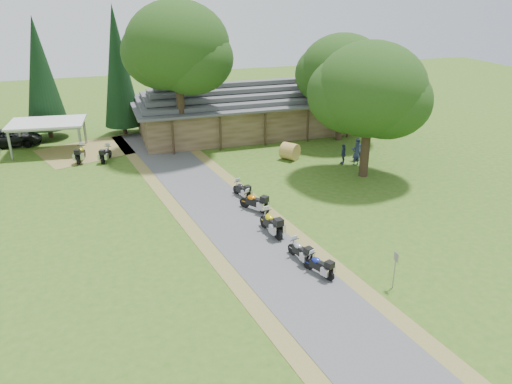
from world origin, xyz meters
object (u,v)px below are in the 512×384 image
object	(u,v)px
motorcycle_row_d	(254,201)
motorcycle_carport_a	(81,153)
motorcycle_row_e	(242,189)
motorcycle_row_a	(319,264)
motorcycle_row_b	(300,250)
motorcycle_carport_b	(106,153)
carport	(49,137)
car_dark_suv	(9,134)
lodge	(249,107)
hay_bale	(290,151)
motorcycle_row_c	(271,222)

from	to	relation	value
motorcycle_row_d	motorcycle_carport_a	bearing A→B (deg)	2.89
motorcycle_row_e	motorcycle_row_a	bearing A→B (deg)	167.37
motorcycle_row_b	motorcycle_carport_a	xyz separation A→B (m)	(-10.57, 19.68, 0.09)
motorcycle_row_d	motorcycle_carport_b	distance (m)	15.17
carport	car_dark_suv	xyz separation A→B (m)	(-3.41, 2.82, -0.21)
motorcycle_row_b	carport	bearing A→B (deg)	15.89
lodge	motorcycle_row_a	world-z (taller)	lodge
motorcycle_carport_b	motorcycle_carport_a	bearing A→B (deg)	97.18
motorcycle_row_b	motorcycle_row_e	world-z (taller)	motorcycle_row_b
motorcycle_row_a	motorcycle_row_e	bearing A→B (deg)	-18.60
motorcycle_row_a	motorcycle_carport_b	xyz separation A→B (m)	(-8.98, 20.70, 0.06)
carport	hay_bale	size ratio (longest dim) A/B	4.41
motorcycle_carport_a	motorcycle_row_e	bearing A→B (deg)	-123.12
carport	motorcycle_row_b	xyz separation A→B (m)	(12.98, -23.08, -0.69)
car_dark_suv	hay_bale	size ratio (longest dim) A/B	4.19
motorcycle_carport_b	hay_bale	distance (m)	14.70
motorcycle_row_a	motorcycle_row_c	bearing A→B (deg)	-14.36
motorcycle_row_a	hay_bale	bearing A→B (deg)	-40.25
motorcycle_row_b	hay_bale	bearing A→B (deg)	-33.43
carport	hay_bale	xyz separation A→B (m)	(18.39, -8.19, -0.61)
motorcycle_carport_a	motorcycle_row_c	bearing A→B (deg)	-134.11
lodge	motorcycle_carport_a	size ratio (longest dim) A/B	10.54
carport	motorcycle_carport_b	world-z (taller)	carport
motorcycle_row_a	motorcycle_carport_b	distance (m)	22.57
motorcycle_row_c	motorcycle_row_d	bearing A→B (deg)	-9.88
carport	motorcycle_row_d	bearing A→B (deg)	-46.19
motorcycle_carport_b	car_dark_suv	bearing A→B (deg)	71.49
carport	motorcycle_row_b	world-z (taller)	carport
motorcycle_row_c	motorcycle_carport_a	size ratio (longest dim) A/B	1.05
motorcycle_row_c	motorcycle_carport_a	world-z (taller)	motorcycle_row_c
motorcycle_row_d	motorcycle_carport_b	bearing A→B (deg)	-1.60
motorcycle_row_a	car_dark_suv	bearing A→B (deg)	8.27
lodge	car_dark_suv	xyz separation A→B (m)	(-21.13, 2.44, -1.37)
car_dark_suv	motorcycle_carport_a	distance (m)	8.54
lodge	motorcycle_row_e	bearing A→B (deg)	-109.50
motorcycle_row_a	motorcycle_row_d	size ratio (longest dim) A/B	0.87
motorcycle_row_e	hay_bale	world-z (taller)	hay_bale
hay_bale	car_dark_suv	bearing A→B (deg)	153.20
motorcycle_row_b	motorcycle_carport_a	size ratio (longest dim) A/B	0.86
lodge	motorcycle_row_b	bearing A→B (deg)	-101.40
carport	car_dark_suv	world-z (taller)	carport
carport	motorcycle_carport_a	bearing A→B (deg)	-48.10
carport	motorcycle_row_e	xyz separation A→B (m)	(12.50, -14.34, -0.70)
lodge	motorcycle_row_b	world-z (taller)	lodge
motorcycle_row_b	car_dark_suv	bearing A→B (deg)	18.86
carport	motorcycle_row_c	xyz separation A→B (m)	(12.57, -19.84, -0.56)
hay_bale	motorcycle_row_c	bearing A→B (deg)	-116.54
motorcycle_row_b	motorcycle_carport_b	xyz separation A→B (m)	(-8.66, 19.15, 0.04)
carport	motorcycle_carport_b	distance (m)	5.88
car_dark_suv	motorcycle_row_e	xyz separation A→B (m)	(15.91, -17.16, -0.50)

